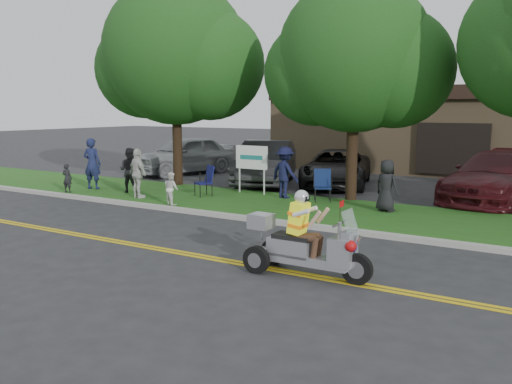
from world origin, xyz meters
The scene contains 23 objects.
ground centered at (0.00, 0.00, 0.00)m, with size 120.00×120.00×0.00m, color #28282B.
centerline_near centered at (0.00, -0.58, 0.01)m, with size 60.00×0.10×0.01m, color gold.
centerline_far centered at (0.00, -0.42, 0.01)m, with size 60.00×0.10×0.01m, color gold.
curb centered at (0.00, 3.05, 0.06)m, with size 60.00×0.25×0.12m, color #A8A89E.
grass_verge centered at (0.00, 5.20, 0.06)m, with size 60.00×4.00×0.10m, color #264D14.
commercial_building centered at (2.00, 18.98, 2.01)m, with size 18.00×8.20×4.00m.
tree_left centered at (-6.44, 7.03, 4.85)m, with size 6.62×5.40×7.78m.
tree_mid centered at (0.55, 7.23, 4.43)m, with size 5.88×4.80×7.05m.
business_sign centered at (-2.90, 6.60, 1.26)m, with size 1.25×0.06×1.75m.
trike_scooter centered at (2.63, -0.53, 0.55)m, with size 2.40×0.80×1.58m.
lawn_chair_a centered at (-3.91, 5.36, 0.68)m, with size 0.74×0.75×1.02m.
lawn_chair_b centered at (-0.17, 6.47, 0.67)m, with size 0.73×0.74×1.01m.
spectator_adult_left centered at (-8.37, 4.44, 1.03)m, with size 0.68×0.44×1.85m, color #192047.
spectator_adult_mid centered at (-6.64, 4.56, 0.88)m, with size 0.76×0.59×1.55m, color black.
spectator_adult_right centered at (-5.55, 3.82, 0.91)m, with size 0.95×0.40×1.62m, color silver.
spectator_chair_a centered at (-1.45, 6.34, 0.95)m, with size 1.09×0.63×1.68m, color #141637.
spectator_chair_b centered at (2.12, 5.79, 0.85)m, with size 0.73×0.47×1.49m, color black.
child_left centered at (-8.49, 3.40, 0.61)m, with size 0.37×0.24×1.01m, color black.
child_right centered at (-3.79, 3.40, 0.61)m, with size 0.49×0.38×1.01m, color silver.
parked_car_far_left centered at (-9.00, 10.51, 0.88)m, with size 2.08×5.16×1.76m, color #9A9CA1.
parked_car_left centered at (-4.00, 9.44, 0.86)m, with size 1.83×5.25×1.73m, color #28282A.
parked_car_mid centered at (-1.36, 10.39, 0.71)m, with size 2.36×5.12×1.42m, color black.
parked_car_right centered at (4.50, 9.72, 0.82)m, with size 2.30×5.65×1.64m, color #410F14.
Camera 1 is at (6.90, -9.12, 3.03)m, focal length 38.00 mm.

